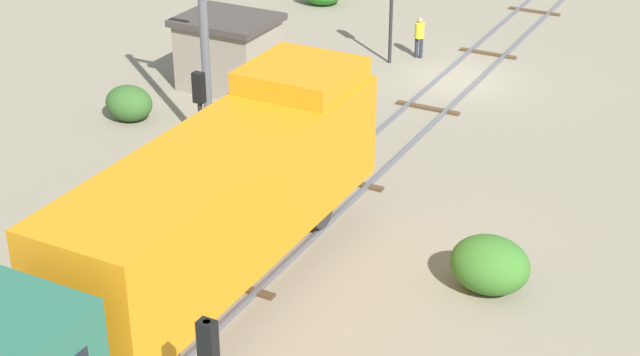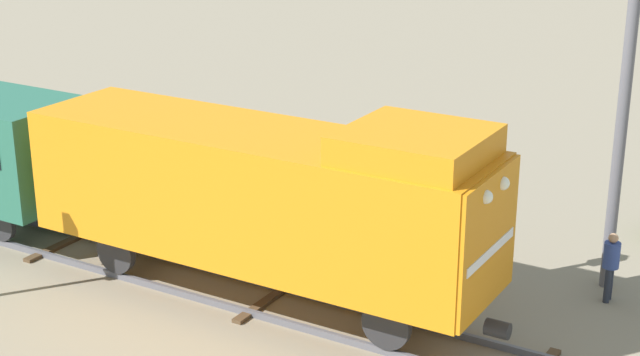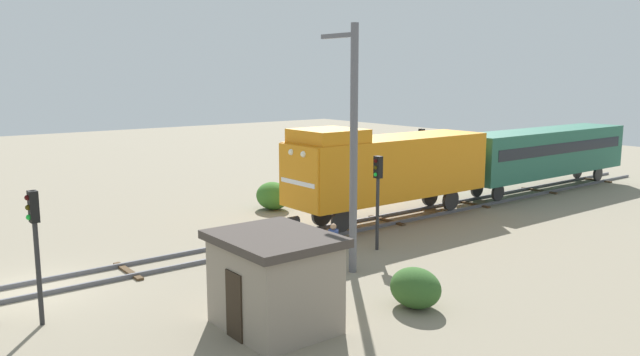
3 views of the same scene
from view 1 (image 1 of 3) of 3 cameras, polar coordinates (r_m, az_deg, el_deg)
The scene contains 10 objects.
ground_plane at distance 38.36m, azimuth 8.14°, elevation 5.67°, with size 117.76×117.76×0.00m, color gray.
railway_track at distance 38.34m, azimuth 8.15°, elevation 5.77°, with size 2.40×78.51×0.16m.
locomotive at distance 23.77m, azimuth -5.30°, elevation -0.65°, with size 2.90×11.60×4.60m.
traffic_signal_mid at distance 28.37m, azimuth -6.97°, elevation 3.89°, with size 0.32×0.34×3.90m.
worker_near_track at distance 40.23m, azimuth 5.80°, elevation 8.32°, with size 0.38×0.38×1.70m.
worker_by_signal at distance 31.72m, azimuth -5.00°, elevation 3.14°, with size 0.38×0.38×1.70m.
catenary_mast at distance 30.61m, azimuth -6.74°, elevation 9.60°, with size 1.94×0.28×8.92m.
relay_hut at distance 37.03m, azimuth -5.35°, elevation 7.33°, with size 3.50×2.90×2.74m.
bush_mid at distance 24.88m, azimuth 9.85°, elevation -5.00°, with size 2.03×1.66×1.48m, color #376D26.
bush_far at distance 34.82m, azimuth -11.05°, elevation 4.29°, with size 1.73×1.41×1.26m, color #325B26.
Camera 1 is at (-11.72, 33.86, 13.72)m, focal length 55.00 mm.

